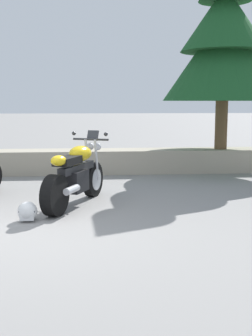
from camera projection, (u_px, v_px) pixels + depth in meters
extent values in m
plane|color=gray|center=(13.00, 233.00, 5.65)|extent=(120.00, 120.00, 0.00)
cube|color=#A89E89|center=(47.00, 162.00, 10.34)|extent=(36.00, 0.80, 0.55)
cylinder|color=black|center=(93.00, 179.00, 7.82)|extent=(0.38, 0.62, 0.62)
cylinder|color=black|center=(55.00, 195.00, 6.47)|extent=(0.41, 0.64, 0.62)
cylinder|color=silver|center=(93.00, 179.00, 7.82)|extent=(0.30, 0.42, 0.38)
cube|color=black|center=(74.00, 181.00, 7.08)|extent=(0.48, 0.57, 0.34)
cube|color=#2D2D30|center=(77.00, 168.00, 7.14)|extent=(0.57, 1.06, 0.12)
ellipsoid|color=yellow|center=(80.00, 154.00, 7.25)|extent=(0.52, 0.61, 0.26)
cube|color=black|center=(68.00, 161.00, 6.81)|extent=(0.46, 0.62, 0.12)
ellipsoid|color=yellow|center=(59.00, 161.00, 6.52)|extent=(0.31, 0.34, 0.16)
cylinder|color=#2D2D30|center=(91.00, 139.00, 7.63)|extent=(0.62, 0.30, 0.04)
sphere|color=silver|center=(90.00, 146.00, 7.81)|extent=(0.13, 0.13, 0.13)
sphere|color=silver|center=(97.00, 147.00, 7.76)|extent=(0.13, 0.13, 0.13)
cube|color=#26282D|center=(93.00, 135.00, 7.72)|extent=(0.22, 0.17, 0.18)
cylinder|color=silver|center=(72.00, 190.00, 6.63)|extent=(0.25, 0.39, 0.11)
cylinder|color=silver|center=(87.00, 159.00, 7.75)|extent=(0.11, 0.17, 0.73)
cylinder|color=silver|center=(97.00, 160.00, 7.70)|extent=(0.11, 0.17, 0.73)
sphere|color=#2D2D30|center=(74.00, 133.00, 7.68)|extent=(0.07, 0.07, 0.07)
sphere|color=#2D2D30|center=(106.00, 134.00, 7.49)|extent=(0.07, 0.07, 0.07)
sphere|color=silver|center=(27.00, 211.00, 6.21)|extent=(0.28, 0.28, 0.28)
ellipsoid|color=black|center=(27.00, 212.00, 6.13)|extent=(0.23, 0.06, 0.12)
cube|color=silver|center=(27.00, 218.00, 6.14)|extent=(0.20, 0.08, 0.08)
cylinder|color=brown|center=(221.00, 117.00, 10.49)|extent=(0.30, 0.30, 1.54)
cone|color=#194C23|center=(223.00, 56.00, 10.28)|extent=(2.82, 2.82, 2.06)
cone|color=#194C23|center=(225.00, 19.00, 10.16)|extent=(2.03, 2.03, 1.49)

